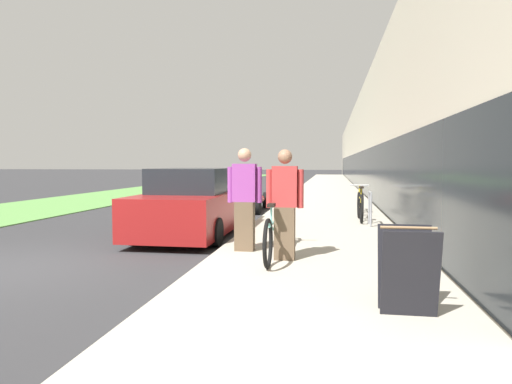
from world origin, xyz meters
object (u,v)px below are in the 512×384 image
(tandem_bicycle, at_px, (276,231))
(bike_rack_hoop, at_px, (370,205))
(vintage_roadster_curbside, at_px, (241,200))
(person_bystander, at_px, (245,199))
(cruiser_bike_nearest, at_px, (360,206))
(parked_sedan_curbside, at_px, (194,205))
(sandwich_board_sign, at_px, (408,269))
(person_rider, at_px, (285,204))
(cruiser_bike_middle, at_px, (361,201))

(tandem_bicycle, bearing_deg, bike_rack_hoop, 64.78)
(tandem_bicycle, bearing_deg, vintage_roadster_curbside, 105.21)
(person_bystander, height_order, vintage_roadster_curbside, person_bystander)
(cruiser_bike_nearest, distance_m, parked_sedan_curbside, 4.53)
(tandem_bicycle, distance_m, vintage_roadster_curbside, 8.67)
(cruiser_bike_nearest, xyz_separation_m, sandwich_board_sign, (0.01, -7.65, 0.05))
(tandem_bicycle, height_order, parked_sedan_curbside, parked_sedan_curbside)
(person_rider, bearing_deg, bike_rack_hoop, 68.70)
(tandem_bicycle, relative_size, vintage_roadster_curbside, 0.72)
(person_bystander, distance_m, bike_rack_hoop, 4.45)
(person_rider, bearing_deg, cruiser_bike_middle, 77.34)
(person_bystander, distance_m, vintage_roadster_curbside, 8.30)
(person_rider, height_order, sandwich_board_sign, person_rider)
(cruiser_bike_nearest, height_order, cruiser_bike_middle, cruiser_bike_nearest)
(person_rider, xyz_separation_m, sandwich_board_sign, (1.51, -2.40, -0.43))
(person_bystander, height_order, sandwich_board_sign, person_bystander)
(vintage_roadster_curbside, bearing_deg, sandwich_board_sign, -70.39)
(cruiser_bike_nearest, bearing_deg, tandem_bicycle, -108.99)
(person_rider, height_order, parked_sedan_curbside, person_rider)
(person_bystander, xyz_separation_m, bike_rack_hoop, (2.45, 3.69, -0.39))
(cruiser_bike_middle, distance_m, parked_sedan_curbside, 5.99)
(person_bystander, relative_size, bike_rack_hoop, 2.13)
(tandem_bicycle, bearing_deg, person_bystander, 156.02)
(tandem_bicycle, height_order, cruiser_bike_nearest, cruiser_bike_nearest)
(bike_rack_hoop, bearing_deg, person_bystander, -123.65)
(cruiser_bike_nearest, relative_size, vintage_roadster_curbside, 0.48)
(tandem_bicycle, height_order, vintage_roadster_curbside, tandem_bicycle)
(person_rider, height_order, cruiser_bike_middle, person_rider)
(tandem_bicycle, xyz_separation_m, bike_rack_hoop, (1.86, 3.95, 0.12))
(tandem_bicycle, distance_m, cruiser_bike_nearest, 5.17)
(cruiser_bike_middle, relative_size, parked_sedan_curbside, 0.39)
(tandem_bicycle, relative_size, cruiser_bike_nearest, 1.52)
(parked_sedan_curbside, bearing_deg, bike_rack_hoop, 17.32)
(cruiser_bike_nearest, bearing_deg, person_rider, -105.97)
(cruiser_bike_nearest, relative_size, cruiser_bike_middle, 1.06)
(cruiser_bike_nearest, distance_m, cruiser_bike_middle, 2.14)
(bike_rack_hoop, bearing_deg, sandwich_board_sign, -91.46)
(person_bystander, height_order, bike_rack_hoop, person_bystander)
(vintage_roadster_curbside, bearing_deg, tandem_bicycle, -74.79)
(person_rider, relative_size, vintage_roadster_curbside, 0.45)
(cruiser_bike_middle, distance_m, vintage_roadster_curbside, 4.33)
(cruiser_bike_nearest, bearing_deg, vintage_roadster_curbside, 138.70)
(tandem_bicycle, height_order, cruiser_bike_middle, tandem_bicycle)
(vintage_roadster_curbside, bearing_deg, cruiser_bike_middle, -18.03)
(tandem_bicycle, xyz_separation_m, person_bystander, (-0.59, 0.26, 0.51))
(parked_sedan_curbside, distance_m, vintage_roadster_curbside, 5.71)
(cruiser_bike_nearest, distance_m, sandwich_board_sign, 7.65)
(tandem_bicycle, distance_m, parked_sedan_curbside, 3.50)
(person_rider, xyz_separation_m, bike_rack_hoop, (1.68, 4.32, -0.37))
(bike_rack_hoop, xyz_separation_m, parked_sedan_curbside, (-4.13, -1.29, 0.05))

